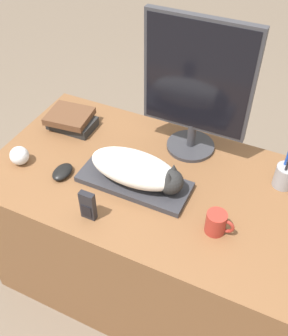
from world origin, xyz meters
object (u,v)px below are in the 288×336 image
Objects in this scene: monitor at (197,84)px; coffee_mug at (217,223)px; baseball at (19,156)px; pen_cup at (285,175)px; keyboard at (134,182)px; phone at (88,206)px; book_stack at (71,120)px; cat at (138,170)px; computer_mouse at (62,172)px.

monitor is 0.53m from coffee_mug.
pen_cup is at bearing 18.39° from baseball.
phone is (-0.07, -0.22, 0.05)m from keyboard.
coffee_mug is at bearing -116.98° from pen_cup.
coffee_mug is 0.47× the size of book_stack.
pen_cup is at bearing -8.15° from monitor.
keyboard is at bearing 10.51° from baseball.
cat is (0.02, -0.00, 0.07)m from keyboard.
phone is 0.56× the size of book_stack.
computer_mouse is at bearing -63.62° from book_stack.
cat is 4.85× the size of baseball.
keyboard is 3.64× the size of phone.
cat is 3.70× the size of coffee_mug.
book_stack reaches higher than computer_mouse.
monitor is at bearing 33.11° from baseball.
book_stack is (-0.35, 0.43, -0.02)m from phone.
keyboard is at bearing 14.99° from computer_mouse.
baseball is 0.30m from book_stack.
cat is 0.39m from monitor.
computer_mouse is 0.45× the size of pen_cup.
coffee_mug is 0.84× the size of phone.
cat reaches higher than baseball.
pen_cup reaches higher than computer_mouse.
computer_mouse is 0.20m from baseball.
monitor reaches higher than baseball.
phone is at bearing -162.67° from coffee_mug.
baseball is at bearing -169.49° from keyboard.
computer_mouse is 0.26m from phone.
coffee_mug reaches higher than baseball.
cat is 3.11× the size of phone.
pen_cup is (0.51, 0.24, -0.03)m from cat.
pen_cup is at bearing 21.66° from computer_mouse.
pen_cup is (0.40, -0.06, -0.26)m from monitor.
monitor is 0.77m from baseball.
cat is at bearing 67.01° from phone.
baseball reaches higher than computer_mouse.
pen_cup is 0.75m from phone.
computer_mouse is at bearing 145.99° from phone.
keyboard is 4.33× the size of coffee_mug.
baseball reaches higher than keyboard.
computer_mouse is 0.85× the size of phone.
monitor is at bearing 171.85° from pen_cup.
cat is at bearing -25.29° from book_stack.
computer_mouse is 1.01× the size of coffee_mug.
monitor reaches higher than pen_cup.
keyboard is 1.92× the size of pen_cup.
keyboard is at bearing 71.33° from phone.
phone is at bearing -142.32° from pen_cup.
monitor reaches higher than cat.
pen_cup is 1.90× the size of phone.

